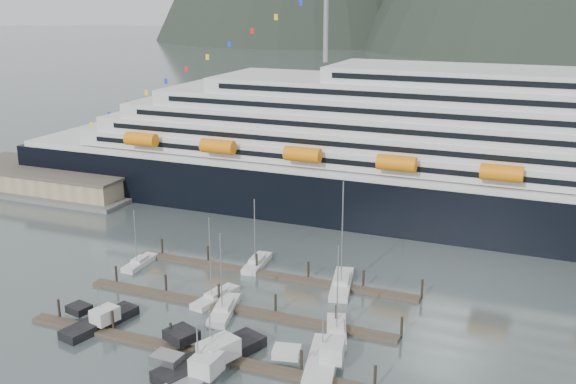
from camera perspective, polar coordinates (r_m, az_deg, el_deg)
name	(u,v)px	position (r m, az deg, el deg)	size (l,w,h in m)	color
ground	(257,325)	(93.63, -2.65, -11.20)	(1600.00, 1600.00, 0.00)	#4E5C5B
cruise_ship	(525,169)	(133.77, 19.45, 1.88)	(210.00, 30.40, 50.30)	black
warehouse	(51,181)	(164.20, -19.46, 0.90)	(46.00, 20.00, 5.80)	#595956
dock_near	(188,350)	(87.88, -8.47, -13.12)	(48.18, 2.28, 3.20)	#44392C
dock_mid	(235,308)	(97.90, -4.54, -9.75)	(48.18, 2.28, 3.20)	#44392C
dock_far	(271,274)	(108.55, -1.42, -6.99)	(48.18, 2.28, 3.20)	#44392C
sailboat_a	(140,263)	(115.32, -12.42, -5.90)	(2.50, 7.94, 10.26)	silver
sailboat_b	(215,298)	(101.00, -6.16, -8.88)	(3.91, 9.31, 13.48)	silver
sailboat_c	(224,311)	(97.00, -5.44, -9.96)	(4.85, 10.02, 12.82)	silver
sailboat_f	(257,264)	(112.54, -2.65, -6.07)	(3.43, 8.99, 12.27)	silver
sailboat_g	(342,284)	(104.92, 4.56, -7.80)	(5.28, 11.83, 17.75)	silver
sailboat_h	(336,331)	(91.32, 4.12, -11.69)	(5.27, 9.14, 13.32)	silver
trawler_a	(99,320)	(96.44, -15.68, -10.43)	(8.75, 11.80, 6.22)	black
trawler_b	(198,373)	(81.89, -7.66, -14.94)	(8.89, 11.66, 7.49)	gray
trawler_c	(210,356)	(84.97, -6.62, -13.63)	(12.39, 15.66, 7.84)	black
trawler_d	(321,360)	(83.89, 2.84, -14.02)	(9.11, 12.06, 6.89)	silver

